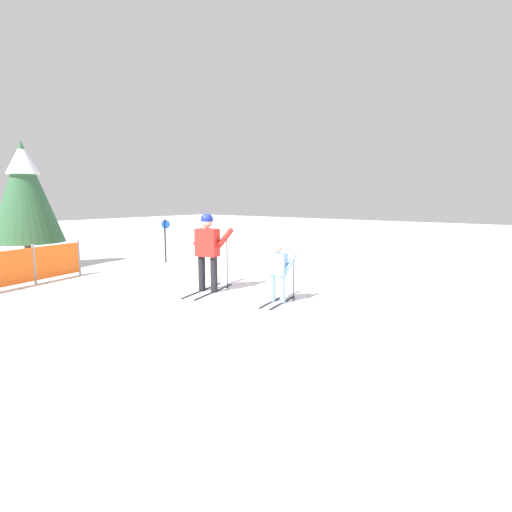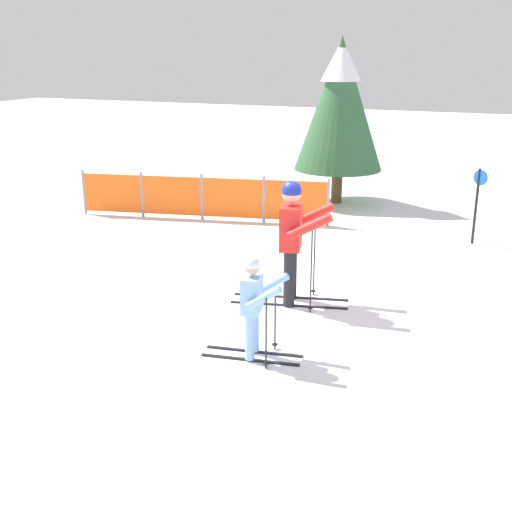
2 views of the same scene
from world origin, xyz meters
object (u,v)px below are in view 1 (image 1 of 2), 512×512
(skier_adult, at_px, (208,245))
(conifer_far, at_px, (25,190))
(trail_marker, at_px, (165,236))
(skier_child, at_px, (278,266))

(skier_adult, distance_m, conifer_far, 6.46)
(conifer_far, xyz_separation_m, trail_marker, (3.24, -2.24, -1.43))
(conifer_far, bearing_deg, skier_adult, -79.86)
(conifer_far, height_order, trail_marker, conifer_far)
(skier_adult, xyz_separation_m, trail_marker, (2.12, 3.99, -0.19))
(skier_adult, xyz_separation_m, conifer_far, (-1.11, 6.24, 1.25))
(skier_child, bearing_deg, trail_marker, 61.69)
(conifer_far, bearing_deg, trail_marker, -34.73)
(trail_marker, bearing_deg, skier_adult, -117.99)
(skier_adult, height_order, skier_child, skier_adult)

